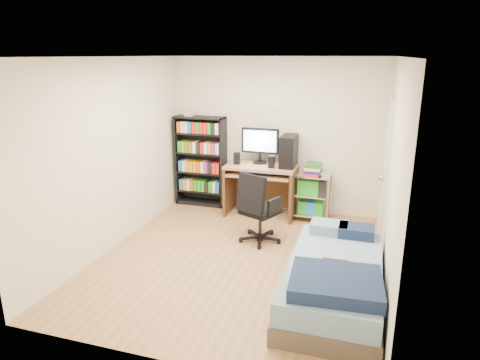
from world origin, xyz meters
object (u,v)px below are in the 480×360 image
(computer_desk, at_px, (269,169))
(bed, at_px, (334,279))
(office_chair, at_px, (258,220))
(media_shelf, at_px, (201,160))

(computer_desk, bearing_deg, bed, -61.06)
(bed, bearing_deg, office_chair, 133.68)
(computer_desk, distance_m, office_chair, 1.18)
(media_shelf, relative_size, office_chair, 1.59)
(office_chair, bearing_deg, media_shelf, 161.11)
(office_chair, bearing_deg, bed, -22.73)
(media_shelf, height_order, office_chair, media_shelf)
(media_shelf, distance_m, computer_desk, 1.24)
(media_shelf, height_order, computer_desk, media_shelf)
(computer_desk, bearing_deg, office_chair, -83.75)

